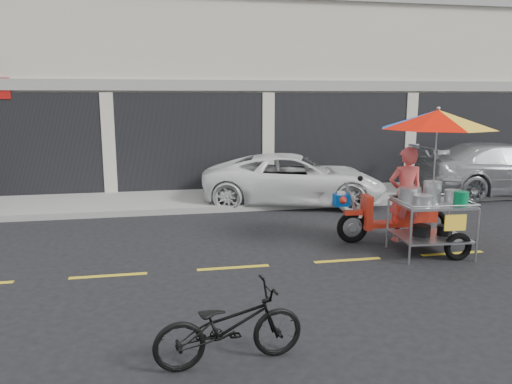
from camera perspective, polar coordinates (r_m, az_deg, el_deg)
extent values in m
plane|color=black|center=(8.86, 10.41, -7.69)|extent=(90.00, 90.00, 0.00)
cube|color=gray|center=(13.94, 2.21, -0.38)|extent=(45.00, 3.00, 0.15)
cube|color=beige|center=(18.61, -1.32, 14.60)|extent=(36.00, 8.00, 8.00)
cube|color=black|center=(14.68, 1.39, 5.62)|extent=(35.28, 0.06, 2.90)
cube|color=gray|center=(14.60, 1.44, 12.08)|extent=(36.00, 0.12, 0.30)
cube|color=gold|center=(8.86, 10.41, -7.67)|extent=(42.00, 0.10, 0.01)
imported|color=white|center=(13.15, 4.37, 1.50)|extent=(5.12, 3.25, 1.32)
imported|color=#9EA2A6|center=(15.95, 26.56, 2.35)|extent=(5.24, 2.35, 1.49)
imported|color=black|center=(5.44, -3.07, -15.00)|extent=(1.67, 0.76, 0.85)
torus|color=black|center=(9.83, 10.96, -3.99)|extent=(0.63, 0.16, 0.62)
torus|color=black|center=(10.46, 19.52, -3.52)|extent=(0.63, 0.16, 0.62)
cylinder|color=#9EA0A5|center=(9.83, 10.96, -3.99)|extent=(0.16, 0.07, 0.15)
cylinder|color=#9EA0A5|center=(10.46, 19.52, -3.52)|extent=(0.16, 0.07, 0.15)
cube|color=red|center=(9.76, 11.02, -2.31)|extent=(0.36, 0.15, 0.09)
cylinder|color=#9EA0A5|center=(9.73, 11.05, -1.37)|extent=(0.40, 0.08, 0.88)
cube|color=red|center=(9.85, 12.53, -2.25)|extent=(0.15, 0.38, 0.66)
cube|color=red|center=(10.09, 15.10, -3.53)|extent=(0.89, 0.36, 0.09)
cube|color=red|center=(10.23, 17.71, -2.03)|extent=(0.83, 0.33, 0.44)
cube|color=black|center=(10.13, 17.24, -0.67)|extent=(0.72, 0.30, 0.11)
cylinder|color=#9EA0A5|center=(9.71, 11.86, 0.54)|extent=(0.07, 0.60, 0.04)
sphere|color=black|center=(9.91, 11.83, 1.52)|extent=(0.11, 0.11, 0.11)
cylinder|color=white|center=(9.82, 11.73, -2.72)|extent=(0.14, 0.14, 0.05)
cube|color=#023E9A|center=(9.64, 9.72, -0.91)|extent=(0.30, 0.26, 0.22)
cylinder|color=white|center=(9.61, 9.74, -0.15)|extent=(0.18, 0.18, 0.05)
cone|color=red|center=(9.46, 10.05, -1.01)|extent=(0.21, 0.25, 0.20)
torus|color=black|center=(9.34, 22.08, -5.82)|extent=(0.51, 0.14, 0.50)
cylinder|color=#9EA0A5|center=(8.77, 17.23, -5.04)|extent=(0.04, 0.04, 0.93)
cylinder|color=#9EA0A5|center=(9.64, 14.80, -3.49)|extent=(0.04, 0.04, 0.93)
cylinder|color=#9EA0A5|center=(9.33, 23.97, -4.55)|extent=(0.04, 0.04, 0.93)
cylinder|color=#9EA0A5|center=(10.15, 21.10, -3.14)|extent=(0.04, 0.04, 0.93)
cube|color=#9EA0A5|center=(9.49, 19.25, -4.82)|extent=(1.26, 1.05, 0.03)
cube|color=#9EA0A5|center=(9.35, 19.48, -1.27)|extent=(1.26, 1.05, 0.04)
cylinder|color=#9EA0A5|center=(8.91, 20.93, -1.51)|extent=(1.20, 0.10, 0.03)
cylinder|color=#9EA0A5|center=(9.77, 18.21, -0.30)|extent=(1.20, 0.10, 0.03)
cylinder|color=#9EA0A5|center=(9.08, 16.13, -1.00)|extent=(0.08, 0.98, 0.03)
cylinder|color=#9EA0A5|center=(9.62, 22.70, -0.76)|extent=(0.08, 0.98, 0.03)
cylinder|color=#9EA0A5|center=(9.91, 17.98, -4.08)|extent=(0.09, 0.82, 0.04)
cylinder|color=#9EA0A5|center=(9.79, 18.17, -0.99)|extent=(0.09, 0.82, 0.04)
cube|color=yellow|center=(9.02, 21.82, -3.28)|extent=(0.38, 0.04, 0.27)
cylinder|color=#B7B7BC|center=(9.37, 17.15, -0.28)|extent=(0.41, 0.41, 0.22)
cylinder|color=#B7B7BC|center=(9.57, 19.49, 0.10)|extent=(0.34, 0.34, 0.31)
cylinder|color=#B7B7BC|center=(9.57, 21.60, -0.45)|extent=(0.31, 0.31, 0.18)
cylinder|color=#B7B7BC|center=(9.04, 18.54, -0.97)|extent=(0.35, 0.35, 0.16)
cylinder|color=#056B3A|center=(9.27, 22.41, -0.68)|extent=(0.25, 0.25, 0.24)
cylinder|color=black|center=(9.39, 18.40, -4.21)|extent=(0.32, 0.32, 0.20)
cylinder|color=black|center=(9.59, 20.75, -4.12)|extent=(0.28, 0.28, 0.17)
cylinder|color=#9EA0A5|center=(9.34, 19.80, 3.80)|extent=(0.03, 0.03, 1.64)
sphere|color=#9EA0A5|center=(9.28, 20.13, 8.96)|extent=(0.07, 0.07, 0.07)
imported|color=#DC4C49|center=(10.07, 16.69, -0.28)|extent=(0.70, 0.48, 1.85)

